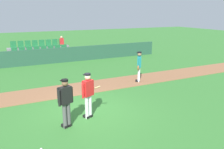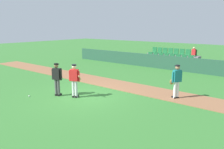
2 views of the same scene
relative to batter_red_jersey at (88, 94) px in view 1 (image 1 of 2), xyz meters
name	(u,v)px [view 1 (image 1 of 2)]	position (x,y,z in m)	size (l,w,h in m)	color
ground_plane	(86,113)	(0.05, 0.44, -0.97)	(80.00, 80.00, 0.00)	#33702D
infield_dirt_path	(67,90)	(0.05, 3.43, -0.95)	(28.00, 1.96, 0.03)	brown
dugout_fence	(43,57)	(0.05, 10.17, -0.38)	(20.00, 0.16, 1.18)	#234C38
stadium_bleachers	(40,55)	(0.06, 11.63, -0.48)	(5.00, 2.10, 1.90)	slate
batter_red_jersey	(88,94)	(0.00, 0.00, 0.00)	(0.75, 0.69, 1.76)	silver
umpire_home_plate	(65,100)	(-0.95, -0.37, 0.03)	(0.56, 0.40, 1.76)	#4C4C4C
runner_teal_jersey	(139,66)	(4.18, 3.09, -0.01)	(0.49, 0.57, 1.76)	white
baseball	(41,149)	(-2.01, -1.44, -0.93)	(0.07, 0.07, 0.07)	white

